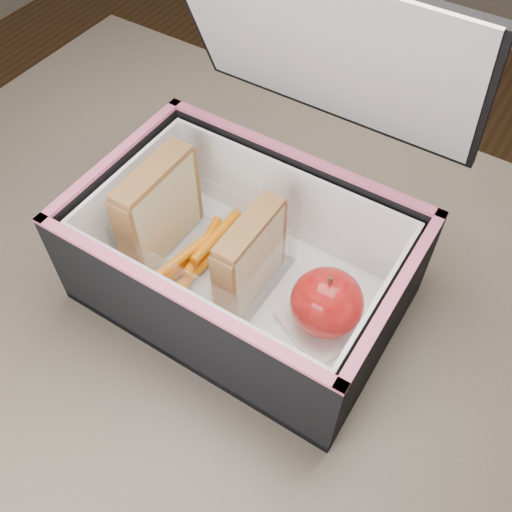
# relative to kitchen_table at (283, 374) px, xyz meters

# --- Properties ---
(kitchen_table) EXTENTS (1.20, 0.80, 0.75)m
(kitchen_table) POSITION_rel_kitchen_table_xyz_m (0.00, 0.00, 0.00)
(kitchen_table) COLOR brown
(kitchen_table) RESTS_ON ground
(lunch_bag) EXTENTS (0.33, 0.31, 0.32)m
(lunch_bag) POSITION_rel_kitchen_table_xyz_m (-0.07, 0.03, 0.16)
(lunch_bag) COLOR black
(lunch_bag) RESTS_ON kitchen_table
(plastic_tub) EXTENTS (0.17, 0.12, 0.07)m
(plastic_tub) POSITION_rel_kitchen_table_xyz_m (-0.12, 0.02, 0.14)
(plastic_tub) COLOR white
(plastic_tub) RESTS_ON lunch_bag
(sandwich_left) EXTENTS (0.03, 0.11, 0.12)m
(sandwich_left) POSITION_rel_kitchen_table_xyz_m (-0.18, 0.02, 0.17)
(sandwich_left) COLOR #CEBA84
(sandwich_left) RESTS_ON plastic_tub
(sandwich_right) EXTENTS (0.03, 0.09, 0.11)m
(sandwich_right) POSITION_rel_kitchen_table_xyz_m (-0.06, 0.02, 0.16)
(sandwich_right) COLOR #CEBA84
(sandwich_right) RESTS_ON plastic_tub
(carrot_sticks) EXTENTS (0.04, 0.14, 0.03)m
(carrot_sticks) POSITION_rel_kitchen_table_xyz_m (-0.13, 0.01, 0.12)
(carrot_sticks) COLOR orange
(carrot_sticks) RESTS_ON plastic_tub
(paper_napkin) EXTENTS (0.10, 0.11, 0.01)m
(paper_napkin) POSITION_rel_kitchen_table_xyz_m (0.03, 0.03, 0.11)
(paper_napkin) COLOR white
(paper_napkin) RESTS_ON lunch_bag
(red_apple) EXTENTS (0.08, 0.08, 0.08)m
(red_apple) POSITION_rel_kitchen_table_xyz_m (0.03, 0.03, 0.15)
(red_apple) COLOR #820504
(red_apple) RESTS_ON paper_napkin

